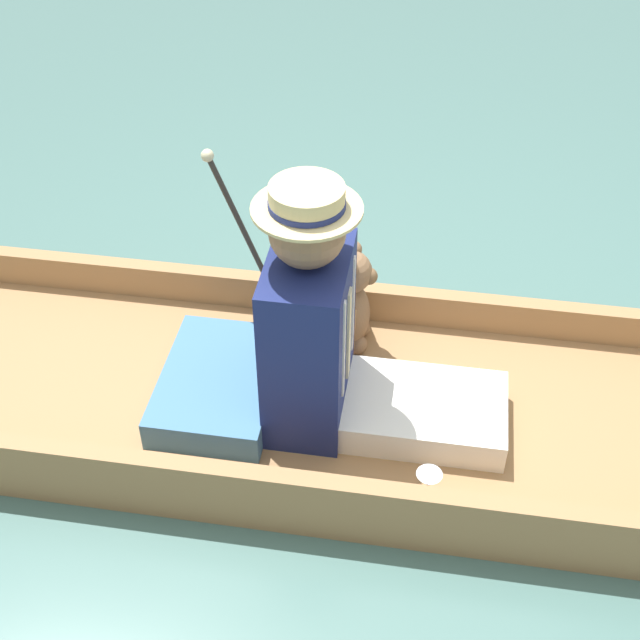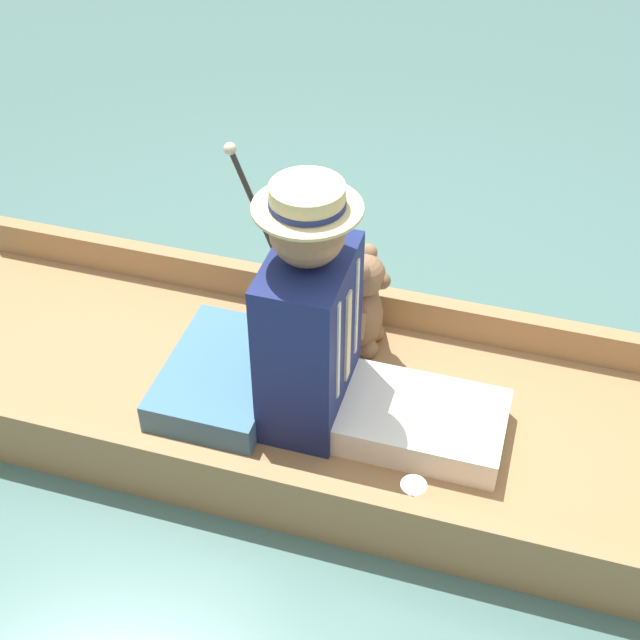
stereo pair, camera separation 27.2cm
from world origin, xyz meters
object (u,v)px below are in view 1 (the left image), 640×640
walking_cane (240,224)px  wine_glass (429,480)px  seated_person (334,339)px  teddy_bear (351,301)px

walking_cane → wine_glass: bearing=44.3°
seated_person → teddy_bear: bearing=167.8°
teddy_bear → walking_cane: 0.47m
seated_person → wine_glass: bearing=37.0°
seated_person → wine_glass: (0.30, 0.33, -0.26)m
wine_glass → teddy_bear: bearing=-153.7°
seated_person → wine_glass: 0.52m
wine_glass → walking_cane: (-0.75, -0.73, 0.34)m
seated_person → walking_cane: bearing=-149.6°
walking_cane → teddy_bear: bearing=77.8°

